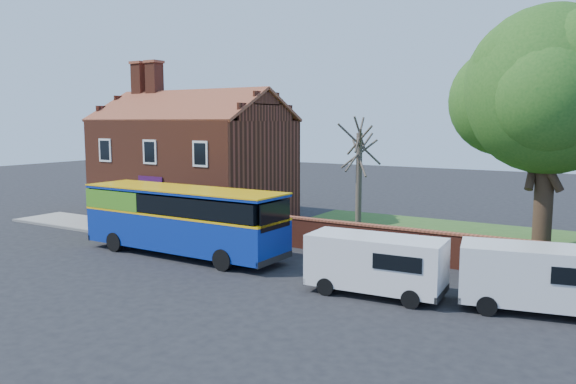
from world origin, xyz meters
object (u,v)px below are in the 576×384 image
Objects in this scene: van_near at (376,262)px; large_tree at (552,96)px; van_far at (540,276)px; bus at (178,217)px.

large_tree reaches higher than van_near.
large_tree is at bearing 84.24° from van_far.
van_far is at bearing 7.05° from van_near.
bus is 10.82m from van_near.
bus reaches higher than van_far.
bus is 16.27m from van_far.
large_tree is (-0.82, 7.78, 6.33)m from van_far.
large_tree is (15.43, 7.83, 5.74)m from bus.
large_tree is at bearing 58.26° from van_near.
bus is 0.93× the size of large_tree.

